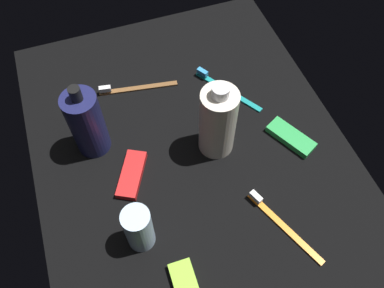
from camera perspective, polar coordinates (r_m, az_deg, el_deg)
The scene contains 9 objects.
ground_plane at distance 82.64cm, azimuth -0.00°, elevation -1.33°, with size 84.00×64.00×1.20cm, color black.
lotion_bottle at distance 79.23cm, azimuth -14.97°, elevation 2.92°, with size 6.79×6.79×18.06cm.
bodywash_bottle at distance 76.48cm, azimuth 3.64°, elevation 3.47°, with size 7.23×7.23×18.38cm.
deodorant_stick at distance 69.70cm, azimuth -7.71°, elevation -12.01°, with size 4.96×4.96×10.84cm, color silver.
toothbrush_orange at distance 76.43cm, azimuth 12.65°, elevation -10.99°, with size 17.11×7.93×2.10cm.
toothbrush_brown at distance 92.46cm, azimuth -8.44°, elevation 8.04°, with size 4.10×17.96×2.10cm.
toothbrush_teal at distance 91.78cm, azimuth 4.68°, elevation 8.11°, with size 15.88×10.58×2.10cm.
snack_bar_green at distance 85.73cm, azimuth 14.09°, elevation 0.97°, with size 10.40×4.00×1.50cm, color green.
snack_bar_red at distance 79.54cm, azimuth -8.71°, elevation -4.39°, with size 10.40×4.00×1.50cm, color red.
Camera 1 is at (-40.05, 14.10, 70.29)cm, focal length 36.91 mm.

